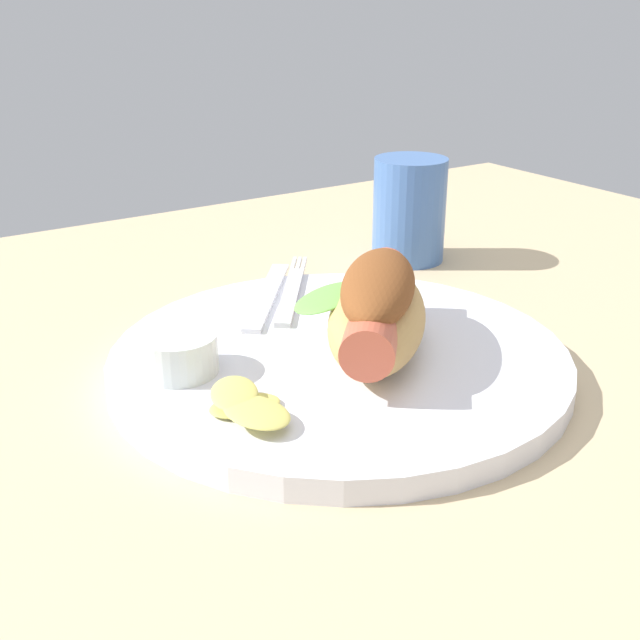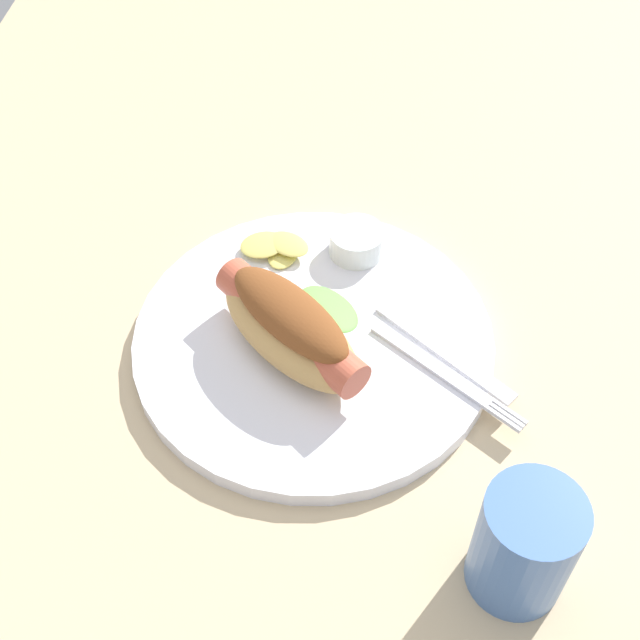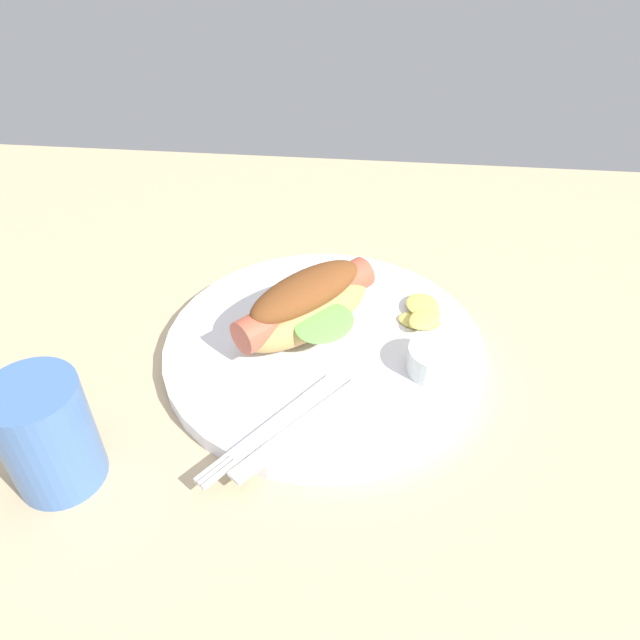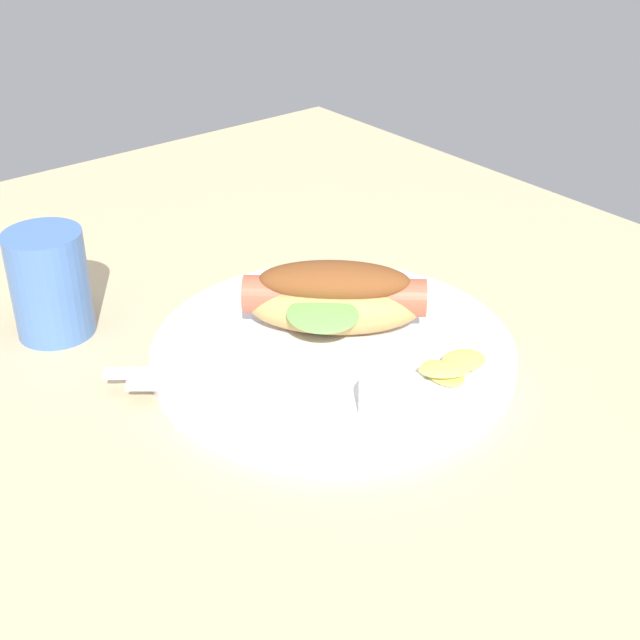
{
  "view_description": "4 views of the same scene",
  "coord_description": "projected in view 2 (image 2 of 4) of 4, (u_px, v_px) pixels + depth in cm",
  "views": [
    {
      "loc": [
        -25.76,
        -39.79,
        24.1
      ],
      "look_at": [
        0.82,
        0.64,
        3.79
      ],
      "focal_mm": 44.63,
      "sensor_mm": 36.0,
      "label": 1
    },
    {
      "loc": [
        47.75,
        5.38,
        57.91
      ],
      "look_at": [
        3.17,
        0.7,
        5.06
      ],
      "focal_mm": 48.01,
      "sensor_mm": 36.0,
      "label": 2
    },
    {
      "loc": [
        -2.09,
        42.73,
        39.52
      ],
      "look_at": [
        2.13,
        1.95,
        5.83
      ],
      "focal_mm": 33.32,
      "sensor_mm": 36.0,
      "label": 3
    },
    {
      "loc": [
        -46.69,
        40.53,
        40.85
      ],
      "look_at": [
        1.35,
        1.9,
        4.89
      ],
      "focal_mm": 49.58,
      "sensor_mm": 36.0,
      "label": 4
    }
  ],
  "objects": [
    {
      "name": "sauce_ramekin",
      "position": [
        357.0,
        242.0,
        0.78
      ],
      "size": [
        5.04,
        5.04,
        2.54
      ],
      "primitive_type": "cylinder",
      "color": "white",
      "rests_on": "plate"
    },
    {
      "name": "drinking_cup",
      "position": [
        524.0,
        545.0,
        0.57
      ],
      "size": [
        6.81,
        6.81,
        9.67
      ],
      "primitive_type": "cylinder",
      "color": "#4770B2",
      "rests_on": "ground_plane"
    },
    {
      "name": "chips_pile",
      "position": [
        277.0,
        247.0,
        0.79
      ],
      "size": [
        5.0,
        7.32,
        1.38
      ],
      "color": "#D9CF63",
      "rests_on": "plate"
    },
    {
      "name": "ground_plane",
      "position": [
        316.0,
        336.0,
        0.76
      ],
      "size": [
        120.0,
        90.0,
        1.8
      ],
      "primitive_type": "cube",
      "color": "tan"
    },
    {
      "name": "plate",
      "position": [
        314.0,
        341.0,
        0.73
      ],
      "size": [
        30.78,
        30.78,
        1.6
      ],
      "primitive_type": "cylinder",
      "color": "white",
      "rests_on": "ground_plane"
    },
    {
      "name": "knife",
      "position": [
        444.0,
        351.0,
        0.71
      ],
      "size": [
        10.11,
        11.97,
        0.36
      ],
      "primitive_type": "cube",
      "rotation": [
        0.0,
        0.0,
        0.89
      ],
      "color": "silver",
      "rests_on": "plate"
    },
    {
      "name": "hot_dog",
      "position": [
        291.0,
        326.0,
        0.69
      ],
      "size": [
        14.75,
        15.45,
        6.27
      ],
      "rotation": [
        0.0,
        0.0,
        0.84
      ],
      "color": "tan",
      "rests_on": "plate"
    },
    {
      "name": "fork",
      "position": [
        443.0,
        372.0,
        0.7
      ],
      "size": [
        10.08,
        12.88,
        0.4
      ],
      "rotation": [
        0.0,
        0.0,
        0.93
      ],
      "color": "silver",
      "rests_on": "plate"
    }
  ]
}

